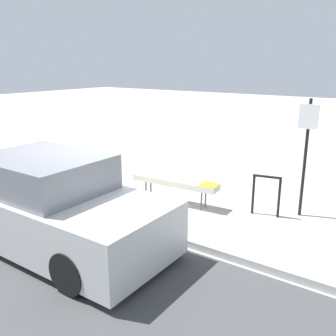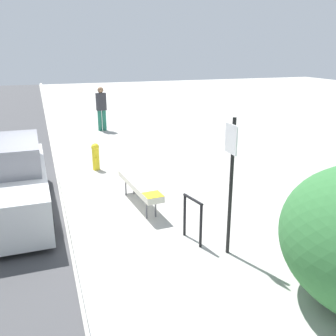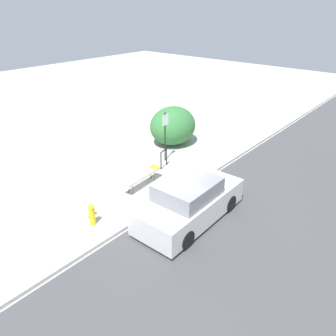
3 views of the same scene
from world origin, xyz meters
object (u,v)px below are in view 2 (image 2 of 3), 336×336
at_px(bench, 139,185).
at_px(fire_hydrant, 96,156).
at_px(sign_post, 231,175).
at_px(parked_car_near, 2,182).
at_px(pedestrian, 101,108).
at_px(bike_rack, 193,215).

bearing_deg(bench, fire_hydrant, -174.64).
height_order(bench, sign_post, sign_post).
height_order(bench, fire_hydrant, fire_hydrant).
height_order(fire_hydrant, parked_car_near, parked_car_near).
relative_size(bench, parked_car_near, 0.48).
distance_m(sign_post, pedestrian, 10.49).
height_order(pedestrian, parked_car_near, pedestrian).
bearing_deg(fire_hydrant, bike_rack, 11.86).
relative_size(bench, fire_hydrant, 2.58).
xyz_separation_m(bench, sign_post, (2.40, 0.87, 0.92)).
bearing_deg(fire_hydrant, sign_post, 14.77).
height_order(bike_rack, sign_post, sign_post).
distance_m(bike_rack, pedestrian, 9.93).
xyz_separation_m(bench, bike_rack, (1.84, 0.47, 0.03)).
bearing_deg(fire_hydrant, bench, 10.20).
distance_m(bike_rack, sign_post, 1.12).
relative_size(sign_post, fire_hydrant, 3.01).
xyz_separation_m(sign_post, parked_car_near, (-2.96, -3.62, -0.71)).
xyz_separation_m(bench, fire_hydrant, (-2.85, -0.51, -0.06)).
relative_size(bike_rack, fire_hydrant, 1.08).
bearing_deg(bench, sign_post, 15.13).
height_order(bench, bike_rack, bike_rack).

